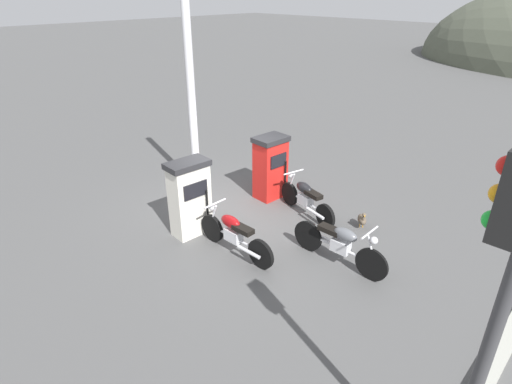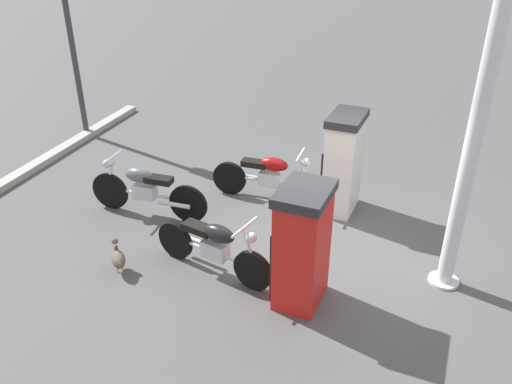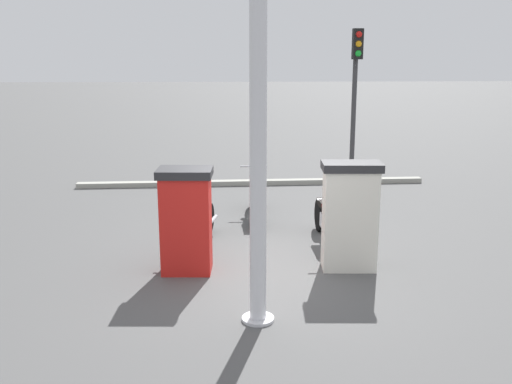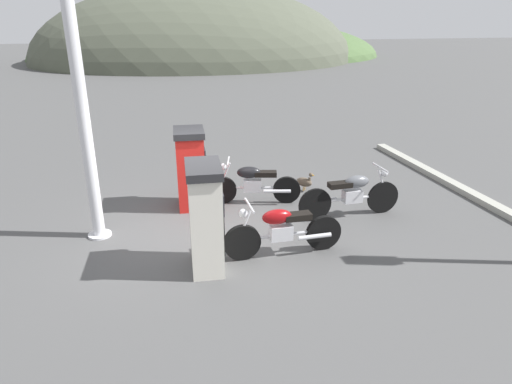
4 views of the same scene
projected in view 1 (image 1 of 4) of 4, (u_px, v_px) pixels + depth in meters
name	position (u px, v px, depth m)	size (l,w,h in m)	color
ground_plane	(236.00, 214.00, 9.77)	(120.00, 120.00, 0.00)	#4C4C4C
fuel_pump_near	(190.00, 198.00, 8.67)	(0.59, 0.90, 1.65)	silver
fuel_pump_far	(270.00, 167.00, 10.24)	(0.66, 0.83, 1.58)	red
motorcycle_near_pump	(234.00, 234.00, 8.15)	(1.96, 0.56, 0.94)	black
motorcycle_far_pump	(306.00, 198.00, 9.54)	(1.84, 0.70, 0.92)	black
motorcycle_extra	(340.00, 243.00, 7.79)	(2.04, 0.56, 0.96)	black
wandering_duck	(362.00, 219.00, 9.12)	(0.38, 0.39, 0.45)	brown
roadside_traffic_light	(495.00, 296.00, 3.30)	(0.38, 0.25, 3.79)	#38383A
canopy_support_pole	(192.00, 106.00, 10.09)	(0.40, 0.40, 4.55)	silver
road_edge_kerb	(503.00, 347.00, 6.08)	(0.47, 8.63, 0.12)	#9E9E93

